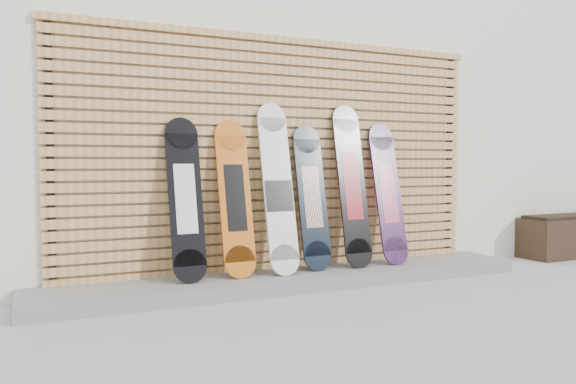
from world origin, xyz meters
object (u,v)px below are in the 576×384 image
snowboard_3 (312,197)px  snowboard_4 (352,185)px  snowboard_0 (185,199)px  snowboard_5 (388,193)px  planter_box (564,236)px  snowboard_2 (278,189)px  snowboard_1 (235,198)px

snowboard_3 → snowboard_4: (0.43, -0.02, 0.10)m
snowboard_0 → snowboard_5: (2.04, -0.01, 0.00)m
snowboard_4 → snowboard_0: bearing=180.0°
snowboard_3 → snowboard_0: bearing=-179.3°
snowboard_0 → planter_box: bearing=-0.0°
snowboard_2 → snowboard_3: bearing=5.7°
planter_box → snowboard_1: snowboard_1 is taller
planter_box → snowboard_1: bearing=179.9°
snowboard_1 → snowboard_2: bearing=-3.6°
planter_box → snowboard_5: 2.58m
snowboard_2 → snowboard_3: (0.36, 0.04, -0.09)m
planter_box → snowboard_5: size_ratio=0.79×
snowboard_2 → snowboard_4: snowboard_4 is taller
planter_box → snowboard_4: snowboard_4 is taller
snowboard_0 → snowboard_5: bearing=-0.2°
planter_box → snowboard_3: snowboard_3 is taller
planter_box → snowboard_4: (-2.93, 0.00, 0.66)m
planter_box → snowboard_0: (-4.56, 0.00, 0.57)m
snowboard_3 → snowboard_4: bearing=-2.2°
snowboard_2 → snowboard_1: bearing=176.4°
snowboard_2 → snowboard_4: (0.79, 0.02, 0.02)m
snowboard_0 → snowboard_3: 1.21m
snowboard_4 → snowboard_5: (0.41, -0.01, -0.08)m
snowboard_3 → snowboard_2: bearing=-174.3°
planter_box → snowboard_3: bearing=179.7°
planter_box → snowboard_4: 3.01m
snowboard_1 → snowboard_2: snowboard_2 is taller
planter_box → snowboard_4: size_ratio=0.71×
snowboard_1 → snowboard_3: bearing=0.8°
snowboard_2 → snowboard_0: bearing=178.6°
snowboard_0 → snowboard_1: size_ratio=1.01×
snowboard_4 → snowboard_5: 0.42m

